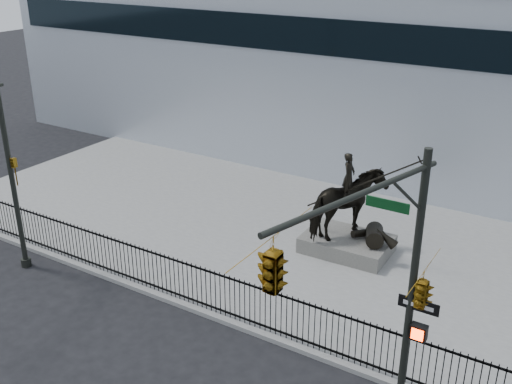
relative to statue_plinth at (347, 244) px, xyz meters
The scene contains 7 objects.
ground 7.58m from the statue_plinth, 109.57° to the right, with size 120.00×120.00×0.00m, color black.
plaza 2.57m from the statue_plinth, behind, with size 30.00×12.00×0.15m, color gray.
building 13.73m from the statue_plinth, 101.14° to the left, with size 44.00×14.00×9.00m, color silver.
picket_fence 6.42m from the statue_plinth, 113.32° to the right, with size 22.10×0.10×1.50m.
statue_plinth is the anchor object (origin of this frame).
equestrian_statue 1.54m from the statue_plinth, ahead, with size 4.06×2.56×3.44m.
traffic_signal_right 10.87m from the statue_plinth, 66.72° to the right, with size 2.17×6.86×7.00m.
Camera 1 is at (10.13, -11.55, 10.92)m, focal length 42.00 mm.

